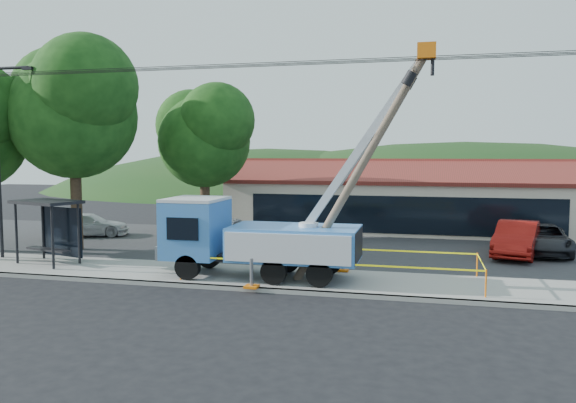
# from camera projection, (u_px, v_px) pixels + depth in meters

# --- Properties ---
(ground) EXTENTS (120.00, 120.00, 0.00)m
(ground) POSITION_uv_depth(u_px,v_px,m) (256.00, 308.00, 18.32)
(ground) COLOR black
(ground) RESTS_ON ground
(curb) EXTENTS (60.00, 0.25, 0.15)m
(curb) POSITION_uv_depth(u_px,v_px,m) (273.00, 291.00, 20.35)
(curb) COLOR gray
(curb) RESTS_ON ground
(sidewalk) EXTENTS (60.00, 4.00, 0.15)m
(sidewalk) POSITION_uv_depth(u_px,v_px,m) (285.00, 279.00, 22.19)
(sidewalk) COLOR gray
(sidewalk) RESTS_ON ground
(parking_lot) EXTENTS (60.00, 12.00, 0.10)m
(parking_lot) POSITION_uv_depth(u_px,v_px,m) (321.00, 247.00, 29.93)
(parking_lot) COLOR #28282B
(parking_lot) RESTS_ON ground
(strip_mall) EXTENTS (22.50, 8.53, 4.67)m
(strip_mall) POSITION_uv_depth(u_px,v_px,m) (404.00, 202.00, 36.56)
(strip_mall) COLOR beige
(strip_mall) RESTS_ON ground
(streetlight) EXTENTS (2.13, 0.22, 9.00)m
(streetlight) POSITION_uv_depth(u_px,v_px,m) (2.00, 147.00, 25.93)
(streetlight) COLOR black
(streetlight) RESTS_ON ground
(tree_west_near) EXTENTS (7.56, 6.72, 10.80)m
(tree_west_near) POSITION_uv_depth(u_px,v_px,m) (73.00, 104.00, 28.22)
(tree_west_near) COLOR #332316
(tree_west_near) RESTS_ON ground
(tree_lot) EXTENTS (6.30, 5.60, 8.94)m
(tree_lot) POSITION_uv_depth(u_px,v_px,m) (204.00, 132.00, 32.01)
(tree_lot) COLOR #332316
(tree_lot) RESTS_ON ground
(hill_west) EXTENTS (78.40, 56.00, 28.00)m
(hill_west) POSITION_uv_depth(u_px,v_px,m) (268.00, 190.00, 75.09)
(hill_west) COLOR #173C16
(hill_west) RESTS_ON ground
(hill_center) EXTENTS (89.60, 64.00, 32.00)m
(hill_center) POSITION_uv_depth(u_px,v_px,m) (463.00, 194.00, 69.22)
(hill_center) COLOR #173C16
(hill_center) RESTS_ON ground
(utility_truck) EXTENTS (10.47, 4.16, 8.76)m
(utility_truck) POSITION_uv_depth(u_px,v_px,m) (255.00, 235.00, 22.14)
(utility_truck) COLOR black
(utility_truck) RESTS_ON ground
(leaning_pole) EXTENTS (5.01, 1.77, 8.66)m
(leaning_pole) POSITION_uv_depth(u_px,v_px,m) (365.00, 159.00, 20.79)
(leaning_pole) COLOR brown
(leaning_pole) RESTS_ON ground
(bus_shelter) EXTENTS (3.29, 2.54, 2.80)m
(bus_shelter) POSITION_uv_depth(u_px,v_px,m) (51.00, 217.00, 24.89)
(bus_shelter) COLOR black
(bus_shelter) RESTS_ON ground
(caution_tape) EXTENTS (11.27, 3.33, 0.96)m
(caution_tape) POSITION_uv_depth(u_px,v_px,m) (331.00, 260.00, 21.95)
(caution_tape) COLOR orange
(caution_tape) RESTS_ON ground
(car_silver) EXTENTS (1.79, 4.22, 1.42)m
(car_silver) POSITION_uv_depth(u_px,v_px,m) (226.00, 246.00, 30.56)
(car_silver) COLOR silver
(car_silver) RESTS_ON ground
(car_red) EXTENTS (3.01, 5.36, 1.67)m
(car_red) POSITION_uv_depth(u_px,v_px,m) (516.00, 258.00, 27.05)
(car_red) COLOR maroon
(car_red) RESTS_ON ground
(car_white) EXTENTS (4.95, 3.36, 1.33)m
(car_white) POSITION_uv_depth(u_px,v_px,m) (89.00, 238.00, 33.53)
(car_white) COLOR silver
(car_white) RESTS_ON ground
(car_dark) EXTENTS (2.81, 5.37, 1.44)m
(car_dark) POSITION_uv_depth(u_px,v_px,m) (542.00, 255.00, 27.76)
(car_dark) COLOR black
(car_dark) RESTS_ON ground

